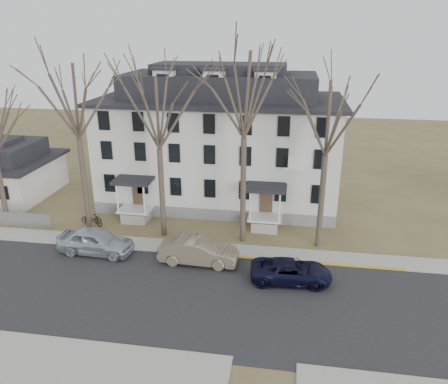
% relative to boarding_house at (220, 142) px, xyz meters
% --- Properties ---
extents(ground, '(120.00, 120.00, 0.00)m').
position_rel_boarding_house_xyz_m(ground, '(2.00, -17.95, -5.38)').
color(ground, brown).
rests_on(ground, ground).
extents(main_road, '(120.00, 10.00, 0.04)m').
position_rel_boarding_house_xyz_m(main_road, '(2.00, -15.95, -5.38)').
color(main_road, '#27272A').
rests_on(main_road, ground).
extents(far_sidewalk, '(120.00, 2.00, 0.08)m').
position_rel_boarding_house_xyz_m(far_sidewalk, '(2.00, -9.95, -5.38)').
color(far_sidewalk, '#A09F97').
rests_on(far_sidewalk, ground).
extents(near_sidewalk_left, '(20.00, 5.00, 0.08)m').
position_rel_boarding_house_xyz_m(near_sidewalk_left, '(-6.00, -22.95, -5.38)').
color(near_sidewalk_left, '#A09F97').
rests_on(near_sidewalk_left, ground).
extents(yellow_curb, '(14.00, 0.25, 0.06)m').
position_rel_boarding_house_xyz_m(yellow_curb, '(7.00, -10.85, -5.38)').
color(yellow_curb, gold).
rests_on(yellow_curb, ground).
extents(boarding_house, '(20.80, 12.36, 12.05)m').
position_rel_boarding_house_xyz_m(boarding_house, '(0.00, 0.00, 0.00)').
color(boarding_house, slate).
rests_on(boarding_house, ground).
extents(small_house, '(8.70, 8.70, 5.00)m').
position_rel_boarding_house_xyz_m(small_house, '(-20.00, -1.96, -3.13)').
color(small_house, silver).
rests_on(small_house, ground).
extents(tree_far_left, '(8.40, 8.40, 13.72)m').
position_rel_boarding_house_xyz_m(tree_far_left, '(-9.00, -8.15, 4.96)').
color(tree_far_left, '#473B31').
rests_on(tree_far_left, ground).
extents(tree_mid_left, '(7.80, 7.80, 12.74)m').
position_rel_boarding_house_xyz_m(tree_mid_left, '(-3.00, -8.15, 4.22)').
color(tree_mid_left, '#473B31').
rests_on(tree_mid_left, ground).
extents(tree_center, '(9.00, 9.00, 14.70)m').
position_rel_boarding_house_xyz_m(tree_center, '(3.00, -8.15, 5.71)').
color(tree_center, '#473B31').
rests_on(tree_center, ground).
extents(tree_mid_right, '(7.80, 7.80, 12.74)m').
position_rel_boarding_house_xyz_m(tree_mid_right, '(8.50, -8.15, 4.22)').
color(tree_mid_right, '#473B31').
rests_on(tree_mid_right, ground).
extents(car_silver, '(5.39, 2.40, 1.80)m').
position_rel_boarding_house_xyz_m(car_silver, '(-6.85, -11.67, -4.48)').
color(car_silver, '#A9B6C2').
rests_on(car_silver, ground).
extents(car_tan, '(5.27, 1.94, 1.72)m').
position_rel_boarding_house_xyz_m(car_tan, '(0.49, -11.91, -4.52)').
color(car_tan, '#746753').
rests_on(car_tan, ground).
extents(car_navy, '(5.12, 2.56, 1.39)m').
position_rel_boarding_house_xyz_m(car_navy, '(6.62, -13.27, -4.68)').
color(car_navy, black).
rests_on(car_navy, ground).
extents(bicycle_left, '(1.91, 1.14, 0.95)m').
position_rel_boarding_house_xyz_m(bicycle_left, '(-9.02, -7.40, -4.90)').
color(bicycle_left, black).
rests_on(bicycle_left, ground).
extents(bicycle_right, '(1.66, 0.62, 0.98)m').
position_rel_boarding_house_xyz_m(bicycle_right, '(-9.30, -7.17, -4.89)').
color(bicycle_right, black).
rests_on(bicycle_right, ground).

